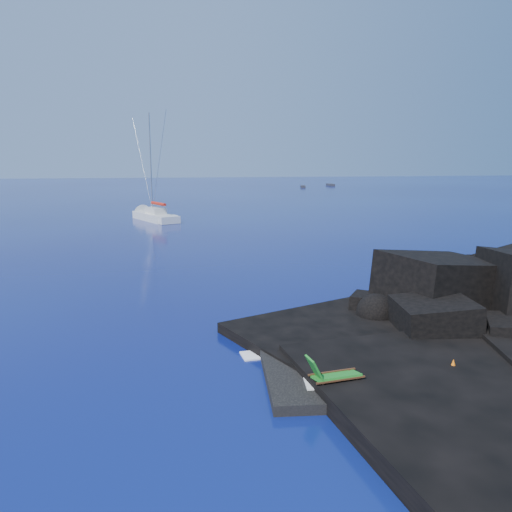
{
  "coord_description": "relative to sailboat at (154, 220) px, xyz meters",
  "views": [
    {
      "loc": [
        -3.04,
        -15.39,
        7.56
      ],
      "look_at": [
        2.18,
        12.8,
        2.0
      ],
      "focal_mm": 35.0,
      "sensor_mm": 36.0,
      "label": 1
    }
  ],
  "objects": [
    {
      "name": "ground",
      "position": [
        4.26,
        -48.6,
        0.0
      ],
      "size": [
        400.0,
        400.0,
        0.0
      ],
      "primitive_type": "plane",
      "color": "#04043D",
      "rests_on": "ground"
    },
    {
      "name": "beach",
      "position": [
        8.76,
        -48.1,
        0.0
      ],
      "size": [
        9.08,
        6.86,
        0.7
      ],
      "primitive_type": "cube",
      "rotation": [
        0.0,
        0.0,
        -0.1
      ],
      "color": "black",
      "rests_on": "ground"
    },
    {
      "name": "surf_foam",
      "position": [
        9.26,
        -43.6,
        0.0
      ],
      "size": [
        10.0,
        8.0,
        0.06
      ],
      "primitive_type": null,
      "color": "white",
      "rests_on": "ground"
    },
    {
      "name": "sailboat",
      "position": [
        0.0,
        0.0,
        0.0
      ],
      "size": [
        7.55,
        12.68,
        13.3
      ],
      "primitive_type": null,
      "rotation": [
        0.0,
        0.0,
        0.42
      ],
      "color": "silver",
      "rests_on": "ground"
    },
    {
      "name": "deck_chair",
      "position": [
        6.49,
        -49.72,
        0.95
      ],
      "size": [
        1.84,
        0.99,
        1.21
      ],
      "primitive_type": null,
      "rotation": [
        0.0,
        0.0,
        0.13
      ],
      "color": "#1A7820",
      "rests_on": "beach"
    },
    {
      "name": "towel",
      "position": [
        6.52,
        -49.5,
        0.38
      ],
      "size": [
        2.05,
        1.17,
        0.05
      ],
      "primitive_type": "cube",
      "rotation": [
        0.0,
        0.0,
        -0.13
      ],
      "color": "silver",
      "rests_on": "beach"
    },
    {
      "name": "sunbather",
      "position": [
        6.52,
        -49.5,
        0.51
      ],
      "size": [
        1.62,
        0.59,
        0.21
      ],
      "primitive_type": null,
      "rotation": [
        0.0,
        0.0,
        -0.13
      ],
      "color": "#E1A376",
      "rests_on": "towel"
    },
    {
      "name": "marker_cone",
      "position": [
        10.8,
        -49.43,
        0.6
      ],
      "size": [
        0.36,
        0.36,
        0.5
      ],
      "primitive_type": "cone",
      "rotation": [
        0.0,
        0.0,
        -0.1
      ],
      "color": "orange",
      "rests_on": "beach"
    },
    {
      "name": "distant_boat_a",
      "position": [
        38.96,
        69.08,
        0.0
      ],
      "size": [
        2.16,
        4.26,
        0.54
      ],
      "primitive_type": "cube",
      "rotation": [
        0.0,
        0.0,
        -0.23
      ],
      "color": "#242327",
      "rests_on": "ground"
    },
    {
      "name": "distant_boat_b",
      "position": [
        49.18,
        75.95,
        0.0
      ],
      "size": [
        1.53,
        4.57,
        0.6
      ],
      "primitive_type": "cube",
      "rotation": [
        0.0,
        0.0,
        -0.03
      ],
      "color": "#28272D",
      "rests_on": "ground"
    }
  ]
}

